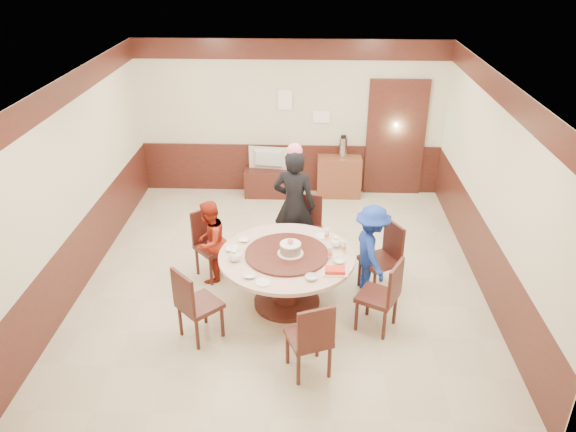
{
  "coord_description": "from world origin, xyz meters",
  "views": [
    {
      "loc": [
        0.34,
        -6.81,
        4.4
      ],
      "look_at": [
        0.08,
        -0.3,
        1.1
      ],
      "focal_mm": 35.0,
      "sensor_mm": 36.0,
      "label": 1
    }
  ],
  "objects_px": {
    "tv_stand": "(268,182)",
    "television": "(268,159)",
    "shrimp_platter": "(335,271)",
    "person_standing": "(294,205)",
    "person_blue": "(371,250)",
    "side_cabinet": "(339,177)",
    "banquet_table": "(287,269)",
    "person_red": "(210,242)",
    "thermos": "(343,148)",
    "birthday_cake": "(290,248)"
  },
  "relations": [
    {
      "from": "banquet_table",
      "to": "thermos",
      "type": "bearing_deg",
      "value": 75.94
    },
    {
      "from": "tv_stand",
      "to": "person_standing",
      "type": "bearing_deg",
      "value": -76.17
    },
    {
      "from": "birthday_cake",
      "to": "tv_stand",
      "type": "relative_size",
      "value": 0.39
    },
    {
      "from": "person_red",
      "to": "thermos",
      "type": "xyz_separation_m",
      "value": [
        1.96,
        2.92,
        0.34
      ]
    },
    {
      "from": "banquet_table",
      "to": "tv_stand",
      "type": "distance_m",
      "value": 3.5
    },
    {
      "from": "banquet_table",
      "to": "person_standing",
      "type": "distance_m",
      "value": 1.26
    },
    {
      "from": "person_standing",
      "to": "television",
      "type": "bearing_deg",
      "value": -62.81
    },
    {
      "from": "tv_stand",
      "to": "thermos",
      "type": "height_order",
      "value": "thermos"
    },
    {
      "from": "shrimp_platter",
      "to": "thermos",
      "type": "relative_size",
      "value": 0.79
    },
    {
      "from": "tv_stand",
      "to": "birthday_cake",
      "type": "bearing_deg",
      "value": -81.18
    },
    {
      "from": "banquet_table",
      "to": "shrimp_platter",
      "type": "xyz_separation_m",
      "value": [
        0.6,
        -0.4,
        0.24
      ]
    },
    {
      "from": "person_red",
      "to": "thermos",
      "type": "bearing_deg",
      "value": 164.64
    },
    {
      "from": "person_standing",
      "to": "shrimp_platter",
      "type": "distance_m",
      "value": 1.71
    },
    {
      "from": "birthday_cake",
      "to": "television",
      "type": "xyz_separation_m",
      "value": [
        -0.54,
        3.47,
        -0.15
      ]
    },
    {
      "from": "side_cabinet",
      "to": "thermos",
      "type": "distance_m",
      "value": 0.57
    },
    {
      "from": "banquet_table",
      "to": "birthday_cake",
      "type": "bearing_deg",
      "value": -22.07
    },
    {
      "from": "person_red",
      "to": "side_cabinet",
      "type": "bearing_deg",
      "value": 165.35
    },
    {
      "from": "banquet_table",
      "to": "person_standing",
      "type": "xyz_separation_m",
      "value": [
        0.06,
        1.22,
        0.33
      ]
    },
    {
      "from": "person_standing",
      "to": "person_blue",
      "type": "distance_m",
      "value": 1.38
    },
    {
      "from": "person_blue",
      "to": "television",
      "type": "distance_m",
      "value": 3.49
    },
    {
      "from": "television",
      "to": "person_red",
      "type": "bearing_deg",
      "value": 84.69
    },
    {
      "from": "person_blue",
      "to": "banquet_table",
      "type": "bearing_deg",
      "value": 96.37
    },
    {
      "from": "shrimp_platter",
      "to": "side_cabinet",
      "type": "xyz_separation_m",
      "value": [
        0.22,
        3.88,
        -0.4
      ]
    },
    {
      "from": "shrimp_platter",
      "to": "tv_stand",
      "type": "height_order",
      "value": "shrimp_platter"
    },
    {
      "from": "banquet_table",
      "to": "shrimp_platter",
      "type": "height_order",
      "value": "shrimp_platter"
    },
    {
      "from": "television",
      "to": "person_blue",
      "type": "bearing_deg",
      "value": 123.68
    },
    {
      "from": "person_standing",
      "to": "person_blue",
      "type": "xyz_separation_m",
      "value": [
        1.05,
        -0.87,
        -0.22
      ]
    },
    {
      "from": "shrimp_platter",
      "to": "banquet_table",
      "type": "bearing_deg",
      "value": 145.98
    },
    {
      "from": "person_standing",
      "to": "television",
      "type": "xyz_separation_m",
      "value": [
        -0.55,
        2.23,
        -0.15
      ]
    },
    {
      "from": "banquet_table",
      "to": "television",
      "type": "relative_size",
      "value": 2.39
    },
    {
      "from": "person_blue",
      "to": "thermos",
      "type": "xyz_separation_m",
      "value": [
        -0.24,
        3.13,
        0.3
      ]
    },
    {
      "from": "person_red",
      "to": "person_standing",
      "type": "bearing_deg",
      "value": 138.13
    },
    {
      "from": "birthday_cake",
      "to": "side_cabinet",
      "type": "xyz_separation_m",
      "value": [
        0.77,
        3.5,
        -0.48
      ]
    },
    {
      "from": "person_red",
      "to": "thermos",
      "type": "distance_m",
      "value": 3.53
    },
    {
      "from": "person_red",
      "to": "side_cabinet",
      "type": "distance_m",
      "value": 3.49
    },
    {
      "from": "person_blue",
      "to": "television",
      "type": "height_order",
      "value": "person_blue"
    },
    {
      "from": "thermos",
      "to": "banquet_table",
      "type": "bearing_deg",
      "value": -104.06
    },
    {
      "from": "banquet_table",
      "to": "person_red",
      "type": "relative_size",
      "value": 1.45
    },
    {
      "from": "tv_stand",
      "to": "shrimp_platter",
      "type": "bearing_deg",
      "value": -74.26
    },
    {
      "from": "television",
      "to": "side_cabinet",
      "type": "height_order",
      "value": "television"
    },
    {
      "from": "person_standing",
      "to": "side_cabinet",
      "type": "xyz_separation_m",
      "value": [
        0.76,
        2.26,
        -0.48
      ]
    },
    {
      "from": "person_red",
      "to": "birthday_cake",
      "type": "relative_size",
      "value": 3.62
    },
    {
      "from": "person_red",
      "to": "tv_stand",
      "type": "distance_m",
      "value": 2.97
    },
    {
      "from": "birthday_cake",
      "to": "person_blue",
      "type": "bearing_deg",
      "value": 19.29
    },
    {
      "from": "person_blue",
      "to": "shrimp_platter",
      "type": "bearing_deg",
      "value": 134.51
    },
    {
      "from": "person_red",
      "to": "tv_stand",
      "type": "height_order",
      "value": "person_red"
    },
    {
      "from": "person_standing",
      "to": "television",
      "type": "relative_size",
      "value": 2.37
    },
    {
      "from": "tv_stand",
      "to": "side_cabinet",
      "type": "distance_m",
      "value": 1.32
    },
    {
      "from": "tv_stand",
      "to": "television",
      "type": "xyz_separation_m",
      "value": [
        0.0,
        0.0,
        0.46
      ]
    },
    {
      "from": "person_standing",
      "to": "person_blue",
      "type": "bearing_deg",
      "value": 153.83
    }
  ]
}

